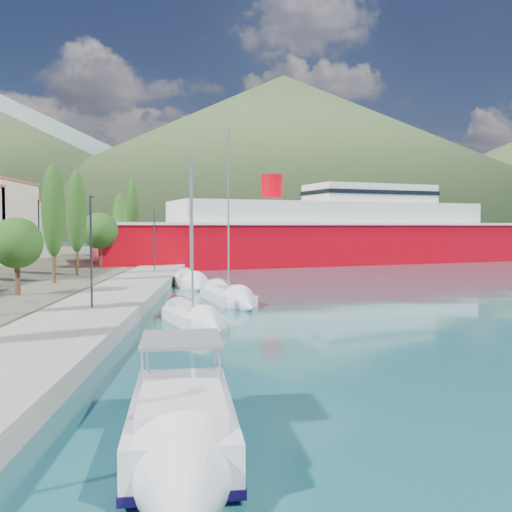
{
  "coord_description": "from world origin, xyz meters",
  "views": [
    {
      "loc": [
        -1.68,
        -18.6,
        5.21
      ],
      "look_at": [
        0.0,
        14.0,
        3.5
      ],
      "focal_mm": 40.0,
      "sensor_mm": 36.0,
      "label": 1
    }
  ],
  "objects": [
    {
      "name": "ground",
      "position": [
        0.0,
        120.0,
        0.0
      ],
      "size": [
        1400.0,
        1400.0,
        0.0
      ],
      "primitive_type": "plane",
      "color": "#1B555D"
    },
    {
      "name": "sailboat_near",
      "position": [
        -3.01,
        10.47,
        0.27
      ],
      "size": [
        4.47,
        7.17,
        9.92
      ],
      "color": "silver",
      "rests_on": "ground"
    },
    {
      "name": "ferry",
      "position": [
        13.03,
        61.06,
        3.89
      ],
      "size": [
        65.24,
        33.81,
        12.77
      ],
      "color": "#C4000D",
      "rests_on": "ground"
    },
    {
      "name": "quay",
      "position": [
        -9.0,
        26.0,
        0.4
      ],
      "size": [
        5.0,
        88.0,
        0.8
      ],
      "primitive_type": "cube",
      "color": "gray",
      "rests_on": "ground"
    },
    {
      "name": "sailboat_far",
      "position": [
        -4.46,
        29.43,
        0.31
      ],
      "size": [
        4.15,
        7.98,
        11.2
      ],
      "color": "silver",
      "rests_on": "ground"
    },
    {
      "name": "hills_near",
      "position": [
        98.04,
        372.5,
        49.18
      ],
      "size": [
        1010.0,
        520.0,
        115.0
      ],
      "color": "#3C502A",
      "rests_on": "ground"
    },
    {
      "name": "tree_row",
      "position": [
        -15.38,
        32.78,
        5.94
      ],
      "size": [
        3.94,
        65.4,
        11.3
      ],
      "color": "#47301E",
      "rests_on": "land_strip"
    },
    {
      "name": "motor_cruiser",
      "position": [
        -2.62,
        -6.84,
        0.49
      ],
      "size": [
        3.0,
        8.28,
        3.0
      ],
      "color": "black",
      "rests_on": "ground"
    },
    {
      "name": "sailboat_mid",
      "position": [
        -1.08,
        18.73,
        0.31
      ],
      "size": [
        4.66,
        9.23,
        12.85
      ],
      "color": "silver",
      "rests_on": "ground"
    },
    {
      "name": "hills_far",
      "position": [
        138.59,
        618.73,
        77.39
      ],
      "size": [
        1480.0,
        900.0,
        180.0
      ],
      "color": "slate",
      "rests_on": "ground"
    },
    {
      "name": "lamp_posts",
      "position": [
        -9.0,
        14.33,
        4.08
      ],
      "size": [
        0.15,
        49.36,
        6.06
      ],
      "color": "#2D2D33",
      "rests_on": "quay"
    }
  ]
}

